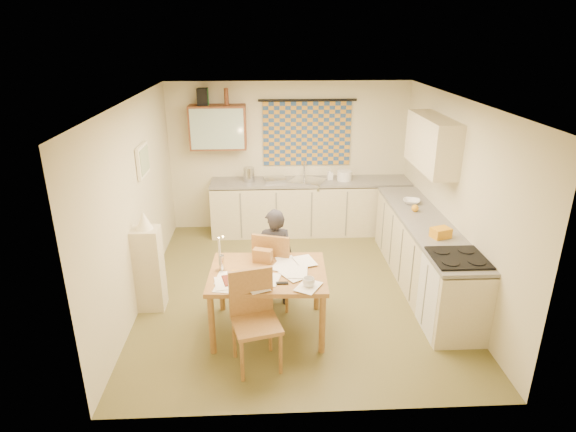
{
  "coord_description": "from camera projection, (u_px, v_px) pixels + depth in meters",
  "views": [
    {
      "loc": [
        -0.4,
        -5.68,
        3.26
      ],
      "look_at": [
        -0.11,
        0.2,
        0.98
      ],
      "focal_mm": 30.0,
      "sensor_mm": 36.0,
      "label": 1
    }
  ],
  "objects": [
    {
      "name": "papers",
      "position": [
        271.0,
        276.0,
        5.24
      ],
      "size": [
        1.17,
        0.95,
        0.02
      ],
      "rotation": [
        0.0,
        0.0,
        -0.04
      ],
      "color": "white",
      "rests_on": "dining_table"
    },
    {
      "name": "print_canvas",
      "position": [
        145.0,
        160.0,
        6.16
      ],
      "size": [
        0.01,
        0.42,
        0.32
      ],
      "primitive_type": "cube",
      "color": "beige",
      "rests_on": "wall_left"
    },
    {
      "name": "soap_bottle",
      "position": [
        330.0,
        174.0,
        8.02
      ],
      "size": [
        0.11,
        0.11,
        0.19
      ],
      "primitive_type": "imported",
      "rotation": [
        0.0,
        0.0,
        0.14
      ],
      "color": "white",
      "rests_on": "counter_back"
    },
    {
      "name": "lampshade",
      "position": [
        144.0,
        220.0,
        5.65
      ],
      "size": [
        0.2,
        0.2,
        0.22
      ],
      "primitive_type": "cone",
      "color": "white",
      "rests_on": "shelf_stand"
    },
    {
      "name": "shelf_stand",
      "position": [
        149.0,
        269.0,
        5.88
      ],
      "size": [
        0.32,
        0.3,
        1.06
      ],
      "primitive_type": "cube",
      "color": "#C8BA90",
      "rests_on": "floor"
    },
    {
      "name": "letter_rack",
      "position": [
        263.0,
        256.0,
        5.54
      ],
      "size": [
        0.24,
        0.16,
        0.16
      ],
      "primitive_type": "cube",
      "rotation": [
        0.0,
        0.0,
        -0.31
      ],
      "color": "brown",
      "rests_on": "dining_table"
    },
    {
      "name": "ceiling",
      "position": [
        299.0,
        99.0,
        5.58
      ],
      "size": [
        4.0,
        4.5,
        0.02
      ],
      "primitive_type": "cube",
      "color": "white",
      "rests_on": "floor"
    },
    {
      "name": "wall_back",
      "position": [
        289.0,
        157.0,
        8.14
      ],
      "size": [
        4.0,
        0.02,
        2.5
      ],
      "primitive_type": "cube",
      "color": "beige",
      "rests_on": "floor"
    },
    {
      "name": "tap",
      "position": [
        304.0,
        170.0,
        8.1
      ],
      "size": [
        0.04,
        0.04,
        0.28
      ],
      "primitive_type": "cylinder",
      "rotation": [
        0.0,
        0.0,
        -0.28
      ],
      "color": "silver",
      "rests_on": "counter_back"
    },
    {
      "name": "wall_cabinet_glass",
      "position": [
        217.0,
        129.0,
        7.57
      ],
      "size": [
        0.84,
        0.02,
        0.64
      ],
      "primitive_type": "cube",
      "color": "#99B2A5",
      "rests_on": "wall_back"
    },
    {
      "name": "wall_front",
      "position": [
        316.0,
        293.0,
        3.93
      ],
      "size": [
        4.0,
        0.02,
        2.5
      ],
      "primitive_type": "cube",
      "color": "beige",
      "rests_on": "floor"
    },
    {
      "name": "dining_table",
      "position": [
        268.0,
        301.0,
        5.48
      ],
      "size": [
        1.33,
        1.03,
        0.75
      ],
      "rotation": [
        0.0,
        0.0,
        -0.04
      ],
      "color": "brown",
      "rests_on": "floor"
    },
    {
      "name": "window_blind",
      "position": [
        307.0,
        134.0,
        7.97
      ],
      "size": [
        1.45,
        0.03,
        1.05
      ],
      "primitive_type": "cube",
      "color": "navy",
      "rests_on": "wall_back"
    },
    {
      "name": "floor",
      "position": [
        297.0,
        289.0,
        6.49
      ],
      "size": [
        4.0,
        4.5,
        0.02
      ],
      "primitive_type": "cube",
      "color": "brown",
      "rests_on": "ground"
    },
    {
      "name": "candle",
      "position": [
        219.0,
        247.0,
        5.27
      ],
      "size": [
        0.03,
        0.03,
        0.22
      ],
      "primitive_type": "cylinder",
      "rotation": [
        0.0,
        0.0,
        0.14
      ],
      "color": "white",
      "rests_on": "dining_table"
    },
    {
      "name": "book",
      "position": [
        232.0,
        277.0,
        5.22
      ],
      "size": [
        0.25,
        0.3,
        0.02
      ],
      "primitive_type": "imported",
      "rotation": [
        0.0,
        0.0,
        0.1
      ],
      "color": "orange",
      "rests_on": "dining_table"
    },
    {
      "name": "orange_bag",
      "position": [
        441.0,
        233.0,
        5.79
      ],
      "size": [
        0.26,
        0.22,
        0.12
      ],
      "primitive_type": "cube",
      "rotation": [
        0.0,
        0.0,
        0.34
      ],
      "color": "orange",
      "rests_on": "counter_right"
    },
    {
      "name": "fruit_orange",
      "position": [
        415.0,
        208.0,
        6.61
      ],
      "size": [
        0.1,
        0.1,
        0.1
      ],
      "primitive_type": "sphere",
      "color": "orange",
      "rests_on": "counter_right"
    },
    {
      "name": "kettle",
      "position": [
        249.0,
        174.0,
        7.9
      ],
      "size": [
        0.18,
        0.18,
        0.24
      ],
      "primitive_type": "cylinder",
      "rotation": [
        0.0,
        0.0,
        0.02
      ],
      "color": "silver",
      "rests_on": "counter_back"
    },
    {
      "name": "bottle_brown",
      "position": [
        226.0,
        97.0,
        7.56
      ],
      "size": [
        0.07,
        0.07,
        0.26
      ],
      "primitive_type": "cylinder",
      "rotation": [
        0.0,
        0.0,
        -0.0
      ],
      "color": "#592D18",
      "rests_on": "wall_cabinet"
    },
    {
      "name": "wall_cabinet",
      "position": [
        218.0,
        127.0,
        7.72
      ],
      "size": [
        0.9,
        0.34,
        0.7
      ],
      "primitive_type": "cube",
      "color": "#592D18",
      "rests_on": "wall_back"
    },
    {
      "name": "eyeglasses",
      "position": [
        282.0,
        283.0,
        5.09
      ],
      "size": [
        0.13,
        0.05,
        0.02
      ],
      "primitive_type": "cube",
      "rotation": [
        0.0,
        0.0,
        -0.01
      ],
      "color": "black",
      "rests_on": "dining_table"
    },
    {
      "name": "mixing_bowl",
      "position": [
        344.0,
        176.0,
        7.98
      ],
      "size": [
        0.3,
        0.3,
        0.16
      ],
      "primitive_type": "cylinder",
      "rotation": [
        0.0,
        0.0,
        -0.31
      ],
      "color": "white",
      "rests_on": "counter_back"
    },
    {
      "name": "upper_cabinet_right",
      "position": [
        432.0,
        143.0,
        6.42
      ],
      "size": [
        0.34,
        1.3,
        0.7
      ],
      "primitive_type": "cube",
      "color": "#C8BA90",
      "rests_on": "wall_right"
    },
    {
      "name": "counter_right",
      "position": [
        423.0,
        254.0,
        6.46
      ],
      "size": [
        0.62,
        2.95,
        0.92
      ],
      "color": "#C8BA90",
      "rests_on": "floor"
    },
    {
      "name": "wall_left",
      "position": [
        136.0,
        204.0,
        5.95
      ],
      "size": [
        0.02,
        4.5,
        2.5
      ],
      "primitive_type": "cube",
      "color": "beige",
      "rests_on": "floor"
    },
    {
      "name": "wall_right",
      "position": [
        455.0,
        199.0,
        6.13
      ],
      "size": [
        0.02,
        4.5,
        2.5
      ],
      "primitive_type": "cube",
      "color": "beige",
      "rests_on": "floor"
    },
    {
      "name": "counter_back",
      "position": [
        310.0,
        207.0,
        8.16
      ],
      "size": [
        3.3,
        0.62,
        0.92
      ],
      "color": "#C8BA90",
      "rests_on": "floor"
    },
    {
      "name": "orange_box",
      "position": [
        236.0,
        282.0,
        5.08
      ],
      "size": [
        0.12,
        0.09,
        0.04
      ],
      "primitive_type": "cube",
      "rotation": [
        0.0,
        0.0,
        -0.05
      ],
      "color": "orange",
      "rests_on": "dining_table"
    },
    {
      "name": "chair_near",
      "position": [
        256.0,
        338.0,
        4.92
      ],
      "size": [
        0.56,
        0.56,
        1.01
      ],
      "rotation": [
        0.0,
        0.0,
        0.25
      ],
      "color": "brown",
      "rests_on": "floor"
    },
    {
      "name": "person",
      "position": [
        275.0,
        258.0,
        5.93
      ],
      "size": [
        0.49,
        0.35,
        1.28
      ],
      "primitive_type": "imported",
      "rotation": [
        0.0,
        0.0,
        3.19
      ],
      "color": "black",
      "rests_on": "floor"
    },
    {
      "name": "mug",
      "position": [
        309.0,
        282.0,
        5.02
      ],
      "size": [
        0.15,
        0.15,
        0.1
      ],
      "primitive_type": "imported",
      "rotation": [
        0.0,
        0.0,
        -0.1
      ],
      "color": "white",
      "rests_on": "dining_table"
    },
    {
      "name": "sink",
      "position": [
        308.0,
        183.0,
        8.0
      ],
      "size": [
        0.68,
        0.63,
        0.1
      ],
      "primitive_type": "cube",
      "rotation": [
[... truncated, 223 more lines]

